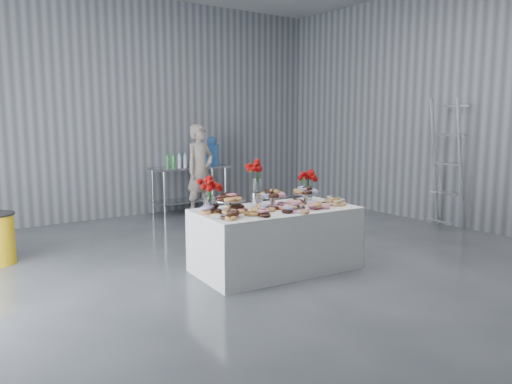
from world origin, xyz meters
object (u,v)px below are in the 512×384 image
at_px(water_jug, 212,152).
at_px(stepladder, 447,164).
at_px(display_table, 276,239).
at_px(prep_table, 190,181).
at_px(person, 200,170).

xyz_separation_m(water_jug, stepladder, (2.29, -3.67, -0.08)).
bearing_deg(display_table, water_jug, 69.96).
height_order(prep_table, stepladder, stepladder).
distance_m(water_jug, stepladder, 4.32).
relative_size(water_jug, stepladder, 0.26).
bearing_deg(water_jug, stepladder, -58.06).
relative_size(prep_table, person, 0.88).
bearing_deg(water_jug, prep_table, 180.00).
distance_m(prep_table, person, 0.41).
relative_size(prep_table, water_jug, 2.71).
bearing_deg(water_jug, person, -143.97).
height_order(water_jug, stepladder, stepladder).
height_order(display_table, stepladder, stepladder).
bearing_deg(stepladder, person, 129.44).
relative_size(display_table, prep_table, 1.27).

